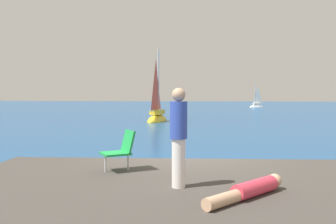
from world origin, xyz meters
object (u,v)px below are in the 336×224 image
object	(u,v)px
sailboat_near	(157,117)
beach_chair	(121,148)
sailboat_far	(256,106)
person_sunbather	(250,190)
person_standing	(179,135)

from	to	relation	value
sailboat_near	beach_chair	size ratio (longest dim) A/B	7.46
sailboat_far	person_sunbather	distance (m)	49.32
sailboat_near	person_sunbather	distance (m)	21.93
sailboat_near	beach_chair	distance (m)	19.99
sailboat_far	person_standing	size ratio (longest dim) A/B	2.50
sailboat_far	person_sunbather	xyz separation A→B (m)	(-7.46, -48.75, 0.53)
sailboat_near	person_sunbather	world-z (taller)	sailboat_near
person_sunbather	beach_chair	bearing A→B (deg)	-83.79
sailboat_far	sailboat_near	bearing A→B (deg)	48.06
sailboat_near	person_standing	xyz separation A→B (m)	(2.84, -21.09, 1.18)
sailboat_far	person_standing	bearing A→B (deg)	60.74
sailboat_near	sailboat_far	size ratio (longest dim) A/B	1.47
person_sunbather	beach_chair	distance (m)	2.84
sailboat_near	person_standing	size ratio (longest dim) A/B	3.68
person_standing	person_sunbather	bearing A→B (deg)	-93.78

